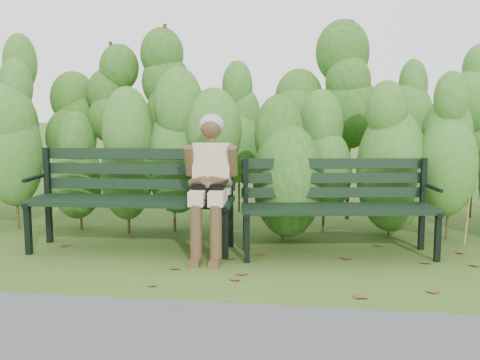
# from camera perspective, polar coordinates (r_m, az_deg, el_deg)

# --- Properties ---
(ground) EXTENTS (80.00, 80.00, 0.00)m
(ground) POSITION_cam_1_polar(r_m,az_deg,el_deg) (5.09, -0.54, -8.92)
(ground) COLOR #385018
(hedge_band) EXTENTS (11.04, 1.67, 2.42)m
(hedge_band) POSITION_cam_1_polar(r_m,az_deg,el_deg) (6.73, 1.76, 5.98)
(hedge_band) COLOR #47381E
(hedge_band) RESTS_ON ground
(leaf_litter) EXTENTS (5.86, 1.95, 0.01)m
(leaf_litter) POSITION_cam_1_polar(r_m,az_deg,el_deg) (5.10, 3.61, -8.87)
(leaf_litter) COLOR brown
(leaf_litter) RESTS_ON ground
(bench_left) EXTENTS (2.05, 0.76, 1.01)m
(bench_left) POSITION_cam_1_polar(r_m,az_deg,el_deg) (5.78, -10.70, -1.01)
(bench_left) COLOR black
(bench_left) RESTS_ON ground
(bench_right) EXTENTS (1.93, 0.88, 0.93)m
(bench_right) POSITION_cam_1_polar(r_m,az_deg,el_deg) (5.55, 9.81, -1.85)
(bench_right) COLOR black
(bench_right) RESTS_ON ground
(seated_woman) EXTENTS (0.52, 0.77, 1.37)m
(seated_woman) POSITION_cam_1_polar(r_m,az_deg,el_deg) (5.39, -3.05, 0.52)
(seated_woman) COLOR #C6B58F
(seated_woman) RESTS_ON ground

